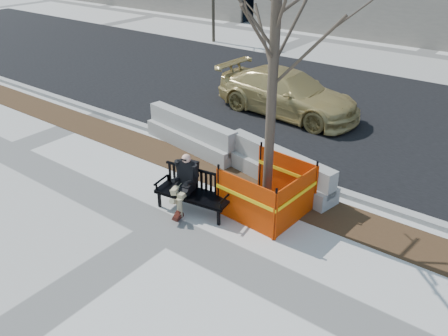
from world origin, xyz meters
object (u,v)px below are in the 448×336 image
Objects in this scene: seated_man at (186,207)px; jersey_barrier_left at (192,147)px; tree_fence at (266,211)px; sedan at (286,114)px; jersey_barrier_right at (278,183)px; bench at (194,210)px.

jersey_barrier_left is (-1.97, 2.50, 0.00)m from seated_man.
seated_man is 1.81m from tree_fence.
sedan is (-2.67, 5.51, 0.00)m from tree_fence.
sedan is 1.57× the size of jersey_barrier_right.
sedan is (-1.13, 6.47, 0.00)m from seated_man.
tree_fence reaches higher than sedan.
bench reaches higher than jersey_barrier_right.
jersey_barrier_left is (-0.83, -3.97, 0.00)m from sedan.
bench is 0.53× the size of jersey_barrier_left.
tree_fence is 3.83m from jersey_barrier_left.
bench is 0.35× the size of sedan.
seated_man is at bearing 168.47° from bench.
jersey_barrier_right is at bearing 109.20° from tree_fence.
sedan reaches higher than jersey_barrier_left.
jersey_barrier_left is at bearing 171.40° from sedan.
tree_fence is 1.33m from jersey_barrier_right.
jersey_barrier_left is at bearing 119.21° from seated_man.
jersey_barrier_left is at bearing 122.28° from bench.
seated_man is at bearing -148.11° from tree_fence.
seated_man is 0.38× the size of jersey_barrier_left.
sedan reaches higher than jersey_barrier_right.
jersey_barrier_left is 3.08m from jersey_barrier_right.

